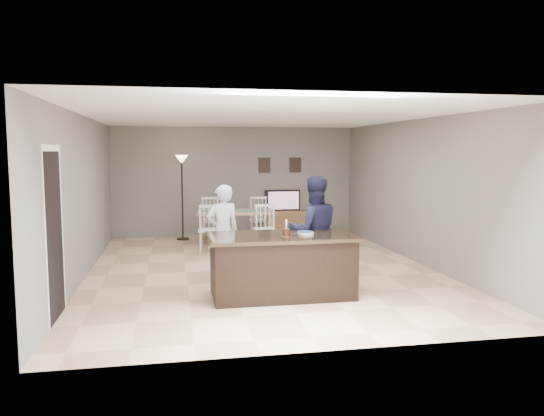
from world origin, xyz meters
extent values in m
plane|color=tan|center=(0.00, 0.00, 0.00)|extent=(8.00, 8.00, 0.00)
plane|color=slate|center=(0.00, 4.00, 1.35)|extent=(6.00, 0.00, 6.00)
plane|color=slate|center=(0.00, -4.00, 1.35)|extent=(6.00, 0.00, 6.00)
plane|color=slate|center=(-3.00, 0.00, 1.35)|extent=(0.00, 8.00, 8.00)
plane|color=slate|center=(3.00, 0.00, 1.35)|extent=(0.00, 8.00, 8.00)
plane|color=white|center=(0.00, 0.00, 2.70)|extent=(8.00, 8.00, 0.00)
cube|color=black|center=(0.00, -1.80, 0.42)|extent=(2.00, 1.00, 0.85)
cube|color=black|center=(0.00, -1.80, 0.88)|extent=(2.15, 1.10, 0.05)
cube|color=brown|center=(1.20, 3.77, 0.30)|extent=(1.20, 0.40, 0.60)
imported|color=black|center=(1.20, 3.84, 0.86)|extent=(0.91, 0.12, 0.53)
plane|color=orange|center=(1.20, 3.76, 0.87)|extent=(0.78, 0.00, 0.78)
cube|color=black|center=(0.75, 3.98, 1.75)|extent=(0.30, 0.02, 0.38)
cube|color=black|center=(1.55, 3.98, 1.75)|extent=(0.30, 0.02, 0.38)
plane|color=black|center=(-2.99, -2.30, 1.05)|extent=(0.00, 2.10, 2.10)
plane|color=white|center=(-2.99, -2.30, 2.14)|extent=(0.00, 1.02, 1.02)
imported|color=silver|center=(-0.72, -0.45, 0.77)|extent=(0.65, 0.52, 1.55)
imported|color=#161732|center=(0.63, -1.25, 0.86)|extent=(0.84, 0.65, 1.72)
cylinder|color=gold|center=(0.04, -1.94, 0.90)|extent=(0.15, 0.15, 0.00)
cylinder|color=#36180E|center=(0.04, -1.94, 0.95)|extent=(0.11, 0.11, 0.10)
cylinder|color=white|center=(0.04, -1.94, 1.06)|extent=(0.02, 0.02, 0.11)
sphere|color=#FFBF4C|center=(0.04, -1.94, 1.13)|extent=(0.02, 0.02, 0.02)
cylinder|color=white|center=(0.36, -1.80, 0.91)|extent=(0.24, 0.24, 0.01)
cylinder|color=white|center=(0.36, -1.80, 0.92)|extent=(0.24, 0.24, 0.01)
cylinder|color=white|center=(0.36, -1.80, 0.93)|extent=(0.24, 0.24, 0.01)
cylinder|color=#32589A|center=(0.36, -1.80, 0.94)|extent=(0.24, 0.24, 0.00)
cube|color=#9E7A55|center=(-0.17, 2.40, 0.76)|extent=(1.75, 1.08, 0.04)
cylinder|color=#9E7A55|center=(-0.96, 2.08, 0.37)|extent=(0.06, 0.06, 0.74)
cylinder|color=#9E7A55|center=(0.61, 2.72, 0.37)|extent=(0.06, 0.06, 0.74)
cube|color=#457D60|center=(-0.17, 2.40, 0.79)|extent=(1.49, 0.49, 0.01)
cube|color=silver|center=(-0.81, 1.72, 0.47)|extent=(0.47, 0.45, 0.04)
cylinder|color=silver|center=(-1.00, 1.57, 0.22)|extent=(0.03, 0.03, 0.45)
cylinder|color=silver|center=(-0.62, 1.87, 0.22)|extent=(0.03, 0.03, 0.45)
cube|color=silver|center=(-0.82, 1.53, 0.99)|extent=(0.40, 0.07, 0.05)
cube|color=silver|center=(0.34, 1.62, 0.47)|extent=(0.47, 0.45, 0.04)
cylinder|color=silver|center=(0.15, 1.47, 0.22)|extent=(0.03, 0.03, 0.45)
cylinder|color=silver|center=(0.53, 1.77, 0.22)|extent=(0.03, 0.03, 0.45)
cube|color=silver|center=(0.32, 1.43, 0.99)|extent=(0.40, 0.07, 0.05)
cube|color=silver|center=(-0.68, 3.18, 0.47)|extent=(0.47, 0.45, 0.04)
cylinder|color=silver|center=(-0.49, 3.33, 0.22)|extent=(0.03, 0.03, 0.45)
cylinder|color=silver|center=(-0.87, 3.03, 0.22)|extent=(0.03, 0.03, 0.45)
cube|color=silver|center=(-0.67, 3.37, 0.99)|extent=(0.40, 0.07, 0.05)
cube|color=silver|center=(0.46, 3.08, 0.47)|extent=(0.47, 0.45, 0.04)
cylinder|color=silver|center=(0.65, 3.23, 0.22)|extent=(0.03, 0.03, 0.45)
cylinder|color=silver|center=(0.27, 2.93, 0.22)|extent=(0.03, 0.03, 0.45)
cube|color=silver|center=(0.48, 3.27, 0.99)|extent=(0.40, 0.07, 0.05)
cylinder|color=black|center=(-1.31, 3.50, 0.02)|extent=(0.30, 0.30, 0.03)
cylinder|color=black|center=(-1.31, 3.50, 0.95)|extent=(0.04, 0.04, 1.85)
cone|color=#FFCF8C|center=(-1.31, 3.50, 1.91)|extent=(0.30, 0.30, 0.19)
camera|label=1|loc=(-1.53, -9.20, 2.10)|focal=35.00mm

